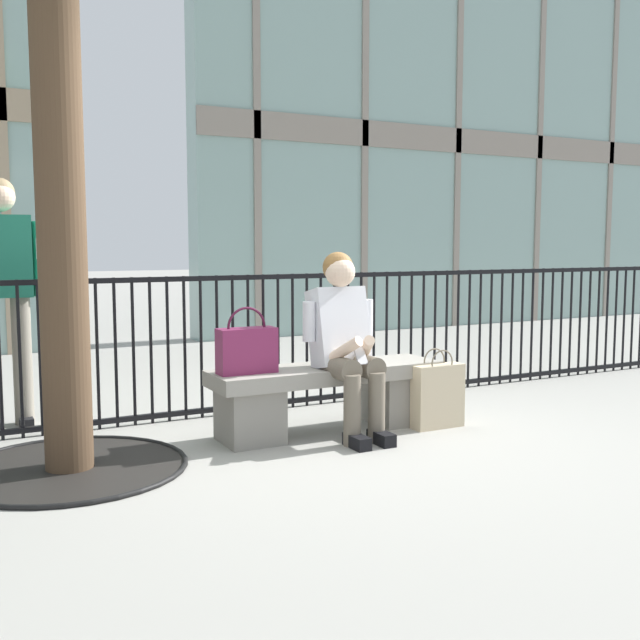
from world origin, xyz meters
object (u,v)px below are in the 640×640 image
Objects in this scene: stone_bench at (327,392)px; handbag_on_bench at (247,349)px; shopping_bag at (438,395)px; seated_person_with_phone at (345,338)px; bystander_at_railing at (4,282)px.

stone_bench is 3.79× the size of handbag_on_bench.
handbag_on_bench is 1.38m from shopping_bag.
shopping_bag is (0.66, -0.13, -0.42)m from seated_person_with_phone.
bystander_at_railing is at bearing 151.23° from shopping_bag.
handbag_on_bench reaches higher than shopping_bag.
bystander_at_railing is (-1.88, 1.18, 0.73)m from stone_bench.
shopping_bag is (1.31, -0.25, -0.38)m from handbag_on_bench.
handbag_on_bench is (-0.58, -0.01, 0.33)m from stone_bench.
seated_person_with_phone is 0.66m from handbag_on_bench.
shopping_bag is at bearing -10.76° from seated_person_with_phone.
stone_bench is at bearing 160.74° from shopping_bag.
seated_person_with_phone reaches higher than shopping_bag.
shopping_bag is at bearing -10.59° from handbag_on_bench.
seated_person_with_phone is (0.07, -0.13, 0.38)m from stone_bench.
bystander_at_railing reaches higher than handbag_on_bench.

